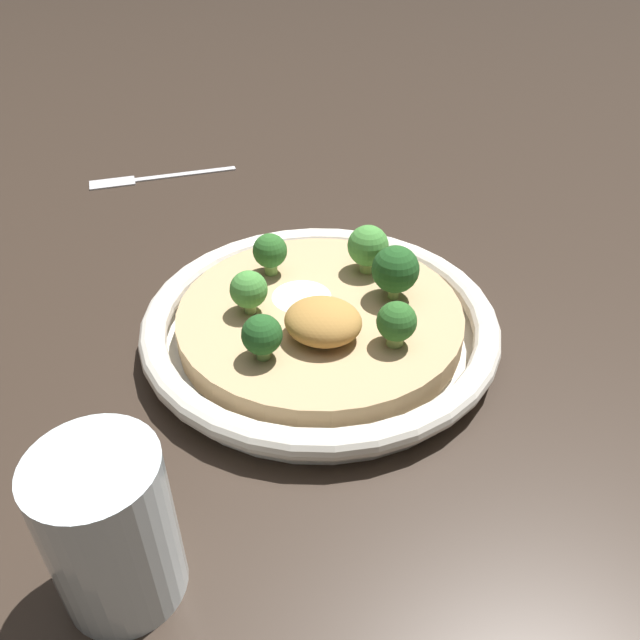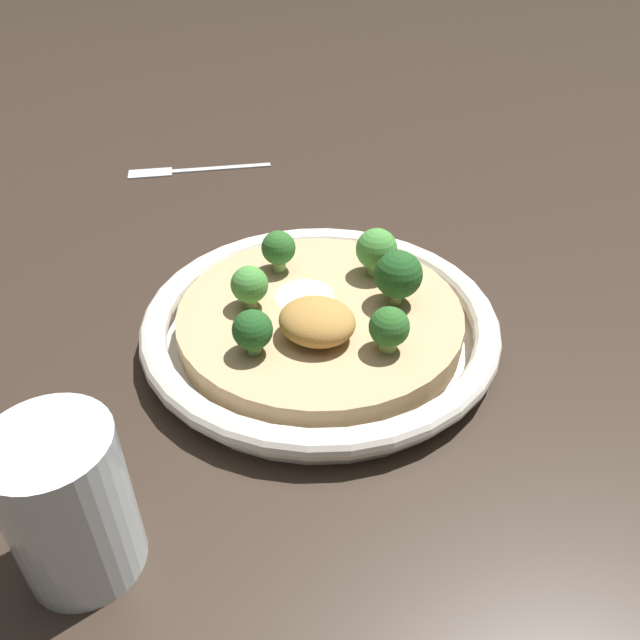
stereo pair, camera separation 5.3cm
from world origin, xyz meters
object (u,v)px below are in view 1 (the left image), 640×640
object	(u,v)px
broccoli_back_right	(249,290)
broccoli_left	(397,323)
broccoli_back	(262,335)
broccoli_front	(368,247)
fork_utensil	(148,178)
broccoli_front_left	(395,270)
broccoli_front_right	(270,252)
risotto_bowl	(320,323)
drinking_glass	(111,529)

from	to	relation	value
broccoli_back_right	broccoli_left	bearing A→B (deg)	178.49
broccoli_back_right	broccoli_back	bearing A→B (deg)	123.11
broccoli_front	fork_utensil	xyz separation A→B (m)	(0.34, -0.17, -0.06)
broccoli_front_left	broccoli_back_right	xyz separation A→B (m)	(0.11, 0.06, -0.01)
broccoli_front_right	fork_utensil	size ratio (longest dim) A/B	0.24
risotto_bowl	broccoli_front	xyz separation A→B (m)	(-0.02, -0.07, 0.04)
broccoli_back_right	drinking_glass	world-z (taller)	drinking_glass
broccoli_front_right	drinking_glass	xyz separation A→B (m)	(-0.03, 0.29, -0.00)
risotto_bowl	broccoli_front_right	bearing A→B (deg)	-32.76
broccoli_front_right	broccoli_back	bearing A→B (deg)	109.47
broccoli_front_right	fork_utensil	world-z (taller)	broccoli_front_right
risotto_bowl	broccoli_left	bearing A→B (deg)	160.10
risotto_bowl	broccoli_front_right	world-z (taller)	broccoli_front_right
risotto_bowl	broccoli_back	size ratio (longest dim) A/B	8.12
broccoli_front_right	broccoli_left	xyz separation A→B (m)	(-0.13, 0.06, -0.00)
risotto_bowl	broccoli_back_right	world-z (taller)	broccoli_back_right
broccoli_back	broccoli_left	world-z (taller)	same
risotto_bowl	broccoli_back_right	distance (m)	0.07
risotto_bowl	broccoli_left	distance (m)	0.08
broccoli_back	drinking_glass	world-z (taller)	drinking_glass
broccoli_front_left	fork_utensil	size ratio (longest dim) A/B	0.30
broccoli_back	broccoli_back_right	xyz separation A→B (m)	(0.03, -0.05, 0.00)
risotto_bowl	broccoli_front_left	distance (m)	0.08
broccoli_front	risotto_bowl	bearing A→B (deg)	73.27
broccoli_front_right	fork_utensil	distance (m)	0.33
broccoli_left	broccoli_back_right	bearing A→B (deg)	-1.51
broccoli_front_right	broccoli_front_left	xyz separation A→B (m)	(-0.11, 0.00, 0.01)
fork_utensil	risotto_bowl	bearing A→B (deg)	106.60
broccoli_front_left	broccoli_back_right	bearing A→B (deg)	28.54
broccoli_left	drinking_glass	xyz separation A→B (m)	(0.10, 0.22, -0.00)
risotto_bowl	broccoli_back	world-z (taller)	broccoli_back
broccoli_back	fork_utensil	distance (m)	0.43
drinking_glass	broccoli_front_left	bearing A→B (deg)	-106.83
broccoli_left	fork_utensil	world-z (taller)	broccoli_left
risotto_bowl	broccoli_front	size ratio (longest dim) A/B	6.79
broccoli_front_left	broccoli_left	bearing A→B (deg)	104.39
broccoli_front_right	broccoli_back_right	world-z (taller)	broccoli_front_right
broccoli_front	fork_utensil	distance (m)	0.38
broccoli_left	risotto_bowl	bearing A→B (deg)	-19.90
broccoli_front	fork_utensil	bearing A→B (deg)	-26.89
broccoli_front_left	broccoli_front	xyz separation A→B (m)	(0.03, -0.03, -0.00)
broccoli_left	drinking_glass	distance (m)	0.25
broccoli_front_left	fork_utensil	distance (m)	0.43
broccoli_front	broccoli_left	world-z (taller)	broccoli_front
broccoli_front_right	broccoli_front	size ratio (longest dim) A/B	0.87
drinking_glass	fork_utensil	xyz separation A→B (m)	(0.28, -0.49, -0.05)
broccoli_left	fork_utensil	distance (m)	0.47
fork_utensil	broccoli_front	bearing A→B (deg)	117.07
broccoli_left	broccoli_back	bearing A→B (deg)	27.75
broccoli_back_right	drinking_glass	xyz separation A→B (m)	(-0.02, 0.23, -0.00)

